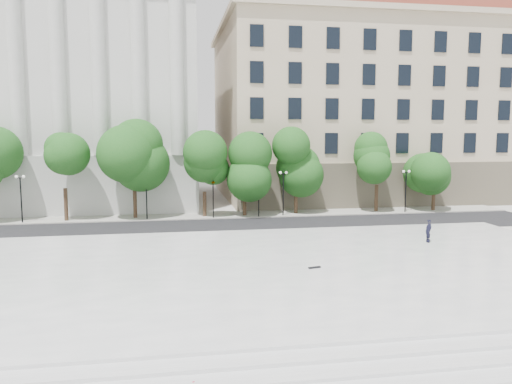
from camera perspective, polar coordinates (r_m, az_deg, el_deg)
ground at (r=26.52m, az=1.04°, el=-11.08°), size 160.00×160.00×0.00m
plaza at (r=29.29m, az=-0.06°, el=-8.91°), size 44.00×22.00×0.45m
street at (r=43.83m, az=-3.34°, el=-3.98°), size 60.00×8.00×0.02m
far_sidewalk at (r=49.70m, az=-4.10°, el=-2.66°), size 60.00×4.00×0.12m
building_west at (r=64.76m, az=-20.93°, el=10.47°), size 31.50×27.65×25.60m
building_east at (r=68.42m, az=11.67°, el=9.07°), size 36.00×26.15×23.00m
traffic_light_west at (r=47.49m, az=-4.94°, el=1.21°), size 0.70×1.58×4.12m
traffic_light_east at (r=48.04m, az=0.31°, el=1.50°), size 0.64×1.96×4.28m
person_lying at (r=37.42m, az=19.05°, el=-5.14°), size 1.40×1.65×0.44m
skateboard at (r=29.02m, az=6.70°, el=-8.56°), size 0.78×0.37×0.08m
plaza_steps at (r=18.40m, az=6.48°, el=-19.00°), size 44.00×3.00×0.30m
street_trees at (r=48.60m, az=-4.00°, el=3.20°), size 48.06×4.71×7.80m
lamp_posts at (r=47.92m, az=-3.95°, el=0.57°), size 37.92×0.28×4.48m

